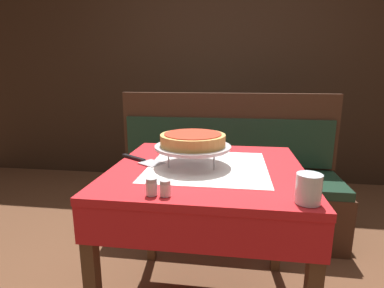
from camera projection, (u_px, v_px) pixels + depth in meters
name	position (u px, v px, depth m)	size (l,w,h in m)	color
dining_table_front	(207.00, 188.00, 1.38)	(0.85, 0.85, 0.77)	red
dining_table_rear	(208.00, 131.00, 2.89)	(0.63, 0.63, 0.76)	beige
booth_bench	(224.00, 192.00, 2.28)	(1.67, 0.53, 1.04)	#3D2316
back_wall_panel	(225.00, 72.00, 3.25)	(6.00, 0.04, 2.40)	black
pizza_pan_stand	(193.00, 147.00, 1.35)	(0.34, 0.34, 0.09)	#ADADB2
deep_dish_pizza	(193.00, 139.00, 1.34)	(0.29, 0.29, 0.05)	tan
pizza_server	(142.00, 160.00, 1.43)	(0.25, 0.19, 0.01)	#BCBCC1
water_glass_near	(309.00, 189.00, 0.96)	(0.08, 0.08, 0.10)	silver
salt_shaker	(152.00, 187.00, 1.02)	(0.04, 0.04, 0.06)	silver
pepper_shaker	(165.00, 188.00, 1.02)	(0.04, 0.04, 0.06)	silver
napkin_holder	(185.00, 138.00, 1.74)	(0.10, 0.05, 0.09)	#B2B2B7
condiment_caddy	(199.00, 117.00, 2.80)	(0.14, 0.14, 0.14)	black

